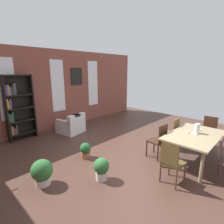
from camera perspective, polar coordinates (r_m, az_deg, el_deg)
The scene contains 20 objects.
ground_plane at distance 4.91m, azimuth 8.74°, elevation -14.98°, with size 10.31×10.31×0.00m, color #492F27.
back_wall_brick at distance 7.41m, azimuth -17.35°, elevation 6.90°, with size 8.76×0.12×3.10m, color brown.
window_pane_0 at distance 6.64m, azimuth -30.92°, elevation 6.25°, with size 0.55×0.02×2.02m, color white.
window_pane_1 at distance 7.34m, azimuth -17.17°, elevation 8.07°, with size 0.55×0.02×2.02m, color white.
window_pane_2 at distance 8.37m, azimuth -6.22°, elevation 9.18°, with size 0.55×0.02×2.02m, color white.
dining_table at distance 4.93m, azimuth 25.26°, elevation -7.46°, with size 1.74×1.08×0.75m.
vase_on_table at distance 4.95m, azimuth 25.88°, elevation -4.87°, with size 0.13×0.13×0.26m, color silver.
tealight_candle_0 at distance 4.91m, azimuth 23.38°, elevation -6.07°, with size 0.04×0.04×0.05m, color silver.
tealight_candle_1 at distance 4.87m, azimuth 25.74°, elevation -6.54°, with size 0.04×0.04×0.04m, color silver.
tealight_candle_2 at distance 5.21m, azimuth 26.62°, elevation -5.35°, with size 0.04×0.04×0.04m, color silver.
dining_chair_far_left at distance 4.91m, azimuth 14.98°, elevation -8.66°, with size 0.43×0.43×0.95m.
dining_chair_head_right at distance 6.12m, azimuth 28.86°, elevation -5.48°, with size 0.42×0.42×0.95m.
dining_chair_head_left at distance 3.92m, azimuth 18.82°, elevation -14.88°, with size 0.43×0.43×0.95m.
dining_chair_far_right at distance 5.58m, azimuth 18.95°, elevation -6.23°, with size 0.42×0.42×0.95m.
bookshelf_tall at distance 6.61m, azimuth -28.39°, elevation 1.32°, with size 0.89×0.30×2.18m.
armchair_white at distance 6.84m, azimuth -12.99°, elevation -4.28°, with size 0.94×0.94×0.75m.
potted_plant_by_shelf at distance 4.07m, azimuth -21.76°, elevation -17.52°, with size 0.44×0.44×0.55m.
potted_plant_corner at distance 4.90m, azimuth -8.59°, elevation -12.07°, with size 0.30×0.30×0.42m.
potted_plant_window at distance 3.97m, azimuth -3.47°, elevation -17.70°, with size 0.34×0.34×0.50m.
framed_picture at distance 7.79m, azimuth -11.44°, elevation 11.25°, with size 0.56×0.03×0.72m, color black.
Camera 1 is at (-3.58, -2.42, 2.33)m, focal length 28.17 mm.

